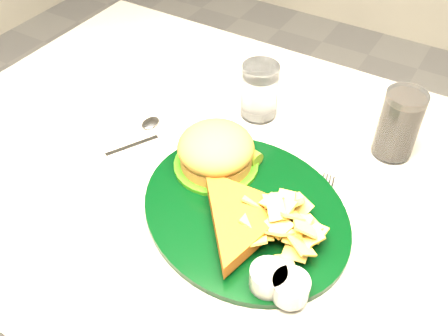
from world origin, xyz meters
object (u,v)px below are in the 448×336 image
(water_glass, at_px, (260,91))
(cola_glass, at_px, (399,125))
(fork_napkin, at_px, (302,222))
(table, at_px, (243,300))
(dinner_plate, at_px, (246,195))

(water_glass, height_order, cola_glass, cola_glass)
(fork_napkin, bearing_deg, water_glass, 117.63)
(table, bearing_deg, water_glass, 112.76)
(dinner_plate, bearing_deg, fork_napkin, 40.43)
(dinner_plate, distance_m, fork_napkin, 0.09)
(dinner_plate, xyz_separation_m, cola_glass, (0.15, 0.25, 0.02))
(water_glass, distance_m, fork_napkin, 0.28)
(dinner_plate, distance_m, water_glass, 0.25)
(dinner_plate, bearing_deg, water_glass, 138.30)
(cola_glass, distance_m, fork_napkin, 0.24)
(fork_napkin, bearing_deg, dinner_plate, -178.61)
(table, bearing_deg, cola_glass, 45.04)
(water_glass, bearing_deg, fork_napkin, -48.20)
(table, height_order, cola_glass, cola_glass)
(dinner_plate, relative_size, cola_glass, 2.84)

